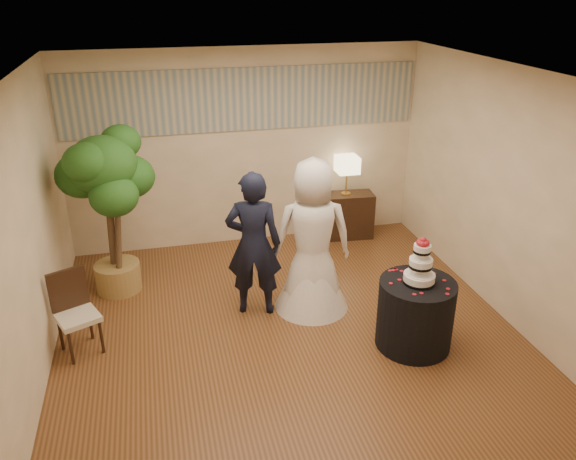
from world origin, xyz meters
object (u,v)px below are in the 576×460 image
object	(u,v)px
groom	(254,244)
console	(345,215)
bride	(313,237)
cake_table	(415,314)
wedding_cake	(421,260)
ficus_tree	(109,213)
table_lamp	(347,175)
side_chair	(77,315)

from	to	relation	value
groom	console	size ratio (longest dim) A/B	2.10
bride	cake_table	xyz separation A→B (m)	(0.85, -1.00, -0.54)
wedding_cake	console	world-z (taller)	wedding_cake
console	ficus_tree	world-z (taller)	ficus_tree
cake_table	ficus_tree	size ratio (longest dim) A/B	0.38
wedding_cake	ficus_tree	world-z (taller)	ficus_tree
wedding_cake	bride	bearing A→B (deg)	130.20
cake_table	table_lamp	size ratio (longest dim) A/B	1.37
table_lamp	groom	bearing A→B (deg)	-134.77
ficus_tree	console	bearing A→B (deg)	14.25
cake_table	wedding_cake	distance (m)	0.64
groom	cake_table	size ratio (longest dim) A/B	2.17
console	table_lamp	bearing A→B (deg)	0.00
bride	table_lamp	bearing A→B (deg)	-110.28
groom	console	bearing A→B (deg)	-120.11
ficus_tree	side_chair	size ratio (longest dim) A/B	2.34
console	table_lamp	distance (m)	0.63
side_chair	cake_table	bearing A→B (deg)	-35.92
table_lamp	wedding_cake	bearing A→B (deg)	-93.89
groom	bride	bearing A→B (deg)	-171.93
bride	console	size ratio (longest dim) A/B	2.23
console	side_chair	bearing A→B (deg)	-145.05
table_lamp	ficus_tree	world-z (taller)	ficus_tree
groom	side_chair	xyz separation A→B (m)	(-1.92, -0.36, -0.42)
table_lamp	ficus_tree	distance (m)	3.40
bride	table_lamp	distance (m)	2.08
groom	wedding_cake	bearing A→B (deg)	159.23
groom	table_lamp	distance (m)	2.43
wedding_cake	console	distance (m)	2.89
ficus_tree	side_chair	xyz separation A→B (m)	(-0.34, -1.25, -0.60)
groom	wedding_cake	distance (m)	1.87
wedding_cake	console	bearing A→B (deg)	86.11
table_lamp	ficus_tree	xyz separation A→B (m)	(-3.29, -0.84, 0.07)
cake_table	ficus_tree	distance (m)	3.73
bride	side_chair	size ratio (longest dim) A/B	2.05
bride	table_lamp	xyz separation A→B (m)	(1.04, 1.80, 0.06)
ficus_tree	table_lamp	bearing A→B (deg)	14.25
bride	console	bearing A→B (deg)	-110.28
cake_table	console	xyz separation A→B (m)	(0.19, 2.80, -0.04)
cake_table	console	bearing A→B (deg)	86.11
table_lamp	side_chair	bearing A→B (deg)	-150.17
bride	side_chair	bearing A→B (deg)	15.90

